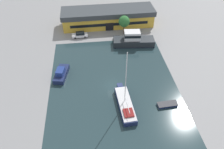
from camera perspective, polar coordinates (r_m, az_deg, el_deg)
The scene contains 9 objects.
ground_plane at distance 48.85m, azimuth 0.38°, elevation -3.02°, with size 440.00×440.00×0.00m, color gray.
water_canal at distance 48.84m, azimuth 0.38°, elevation -3.02°, with size 28.15×36.89×0.01m, color #23383D.
warehouse_building at distance 70.42m, azimuth -1.06°, elevation 14.81°, with size 28.61×8.36×5.13m.
quay_tree_near_building at distance 64.89m, azimuth 3.20°, elevation 13.66°, with size 3.26×3.26×5.64m.
parked_car at distance 65.26m, azimuth -8.39°, elevation 10.23°, with size 4.64×2.00×1.61m.
sailboat_moored at distance 44.35m, azimuth 3.44°, elevation -7.73°, with size 3.22×10.76×13.11m.
motor_cruiser at distance 61.25m, azimuth 5.56°, elevation 8.99°, with size 11.59×4.69×4.15m.
small_dinghy at distance 46.18m, azimuth 14.25°, elevation -7.60°, with size 4.18×1.79×0.55m.
cabin_boat at distance 52.07m, azimuth -13.12°, elevation 0.26°, with size 3.58×6.51×2.23m.
Camera 1 is at (-4.35, -34.52, 34.28)m, focal length 35.00 mm.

